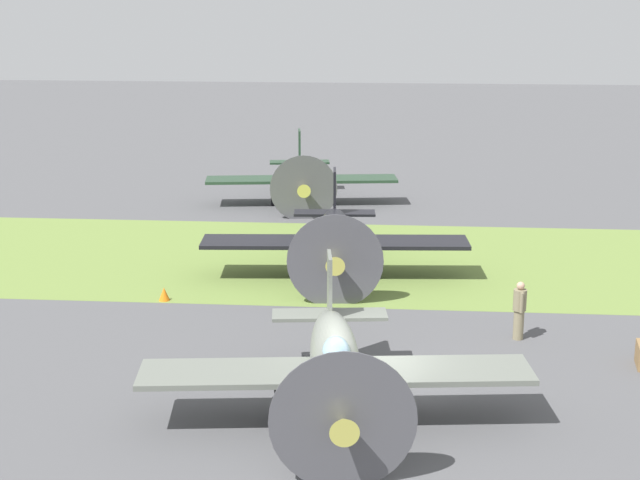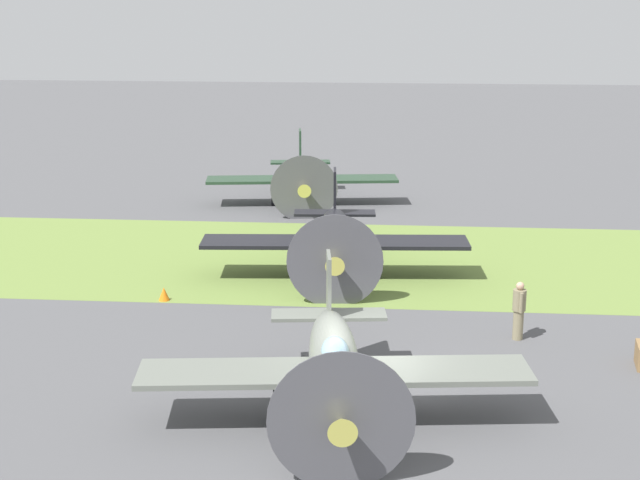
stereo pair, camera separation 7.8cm
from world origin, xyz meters
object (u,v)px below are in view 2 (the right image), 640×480
object	(u,v)px
airplane_trail	(302,176)
runway_marker_cone	(164,294)
airplane_wingman	(335,237)
ground_crew_chief	(519,309)
airplane_lead	(334,363)

from	to	relation	value
airplane_trail	runway_marker_cone	world-z (taller)	airplane_trail
airplane_wingman	ground_crew_chief	world-z (taller)	airplane_wingman
airplane_lead	ground_crew_chief	bearing A→B (deg)	-138.09
airplane_lead	airplane_wingman	size ratio (longest dim) A/B	0.98
airplane_wingman	runway_marker_cone	size ratio (longest dim) A/B	21.31
airplane_wingman	airplane_trail	distance (m)	11.54
airplane_trail	runway_marker_cone	size ratio (longest dim) A/B	20.42
airplane_trail	airplane_lead	bearing A→B (deg)	90.19
airplane_wingman	ground_crew_chief	bearing A→B (deg)	129.94
ground_crew_chief	airplane_wingman	bearing A→B (deg)	-140.58
airplane_wingman	airplane_lead	bearing A→B (deg)	89.86
airplane_wingman	airplane_trail	bearing A→B (deg)	-82.42
airplane_wingman	ground_crew_chief	xyz separation A→B (m)	(-5.71, 5.93, -0.48)
airplane_lead	runway_marker_cone	bearing A→B (deg)	-59.94
airplane_lead	runway_marker_cone	size ratio (longest dim) A/B	20.99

